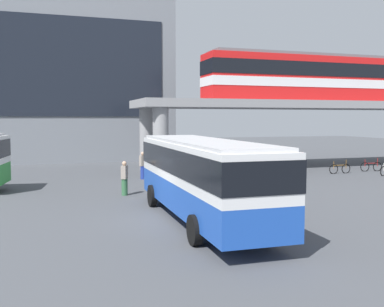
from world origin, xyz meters
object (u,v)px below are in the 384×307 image
station_building (23,79)px  bicycle_black (214,172)px  bicycle_red (371,167)px  bicycle_orange (269,173)px  bicycle_green (230,174)px  pedestrian_at_kerb (143,166)px  bus_main (202,171)px  bicycle_brown (340,169)px  train (332,78)px  pedestrian_waiting_near_stop (124,179)px

station_building → bicycle_black: 23.66m
station_building → bicycle_red: size_ratio=15.63×
bicycle_orange → bicycle_red: (9.44, 1.35, 0.00)m
bicycle_orange → bicycle_green: size_ratio=0.96×
bicycle_orange → pedestrian_at_kerb: bearing=164.1°
bus_main → bicycle_brown: (14.67, 11.27, -1.63)m
train → bicycle_brown: train is taller
bicycle_orange → bicycle_brown: same height
bus_main → bicycle_black: bearing=67.2°
bicycle_red → bicycle_brown: (-3.18, -0.48, 0.00)m
bicycle_green → train: bearing=24.0°
bicycle_green → pedestrian_waiting_near_stop: pedestrian_waiting_near_stop is taller
bus_main → bicycle_orange: (8.41, 10.39, -1.63)m
bus_main → bicycle_black: size_ratio=6.26×
station_building → bicycle_orange: 26.93m
station_building → bicycle_orange: station_building is taller
bus_main → bicycle_red: size_ratio=6.22×
bicycle_black → pedestrian_waiting_near_stop: bearing=-143.0°
station_building → pedestrian_waiting_near_stop: station_building is taller
bicycle_orange → bicycle_red: 9.53m
bicycle_brown → pedestrian_at_kerb: (-14.43, 1.46, 0.51)m
station_building → bicycle_black: bearing=-54.4°
bus_main → bicycle_brown: 18.57m
bicycle_black → bicycle_brown: size_ratio=0.99×
bicycle_green → bicycle_red: bearing=4.2°
bicycle_brown → bicycle_orange: bearing=-172.0°
pedestrian_waiting_near_stop → bicycle_black: bearing=37.0°
bicycle_green → bicycle_brown: same height
bicycle_red → bicycle_orange: bearing=-171.8°
bus_main → bicycle_green: size_ratio=6.41×
station_building → bicycle_green: bearing=-54.9°
bicycle_black → bicycle_red: bearing=-1.9°
bicycle_black → pedestrian_waiting_near_stop: pedestrian_waiting_near_stop is taller
bicycle_orange → bus_main: bearing=-129.0°
station_building → pedestrian_at_kerb: bearing=-65.2°
bicycle_red → bicycle_black: same height
bicycle_green → bicycle_black: (-0.68, 1.31, 0.00)m
station_building → bicycle_black: size_ratio=15.73×
bicycle_black → pedestrian_at_kerb: (-4.87, 0.56, 0.51)m
bicycle_orange → bicycle_brown: (6.26, 0.87, 0.00)m
bicycle_orange → station_building: bearing=129.2°
bus_main → bicycle_red: (17.85, 11.75, -1.63)m
train → bicycle_red: size_ratio=12.66×
train → bicycle_black: bearing=-162.7°
station_building → bicycle_red: 32.72m
bus_main → bicycle_orange: 13.47m
bus_main → bicycle_black: (5.10, 12.17, -1.63)m
bicycle_orange → pedestrian_at_kerb: pedestrian_at_kerb is taller
bicycle_orange → pedestrian_waiting_near_stop: bearing=-161.2°
bicycle_brown → bicycle_red: bearing=8.5°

